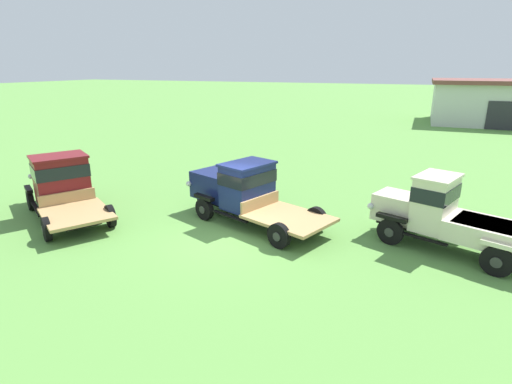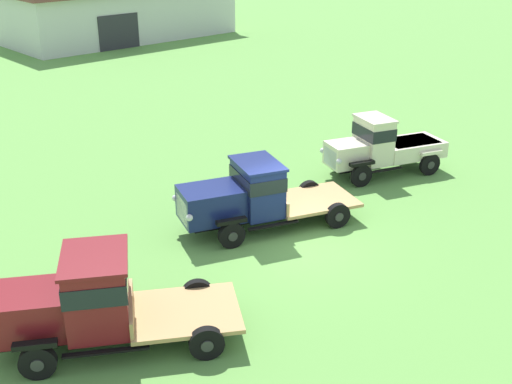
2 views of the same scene
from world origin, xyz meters
The scene contains 5 objects.
ground_plane centered at (0.00, 0.00, 0.00)m, with size 240.00×240.00×0.00m, color #5B9342.
farm_shed centered at (14.54, 33.13, 2.04)m, with size 17.34×8.96×4.03m.
vintage_truck_foreground_near centered at (-6.69, -0.26, 1.14)m, with size 5.62×4.44×2.21m.
vintage_truck_second_in_line centered at (-0.26, 1.64, 1.08)m, with size 5.83×3.62×2.11m.
vintage_truck_midrow_center centered at (6.27, 1.72, 1.06)m, with size 4.79×3.00×2.20m.
Camera 2 is at (-11.96, -11.40, 8.77)m, focal length 45.00 mm.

